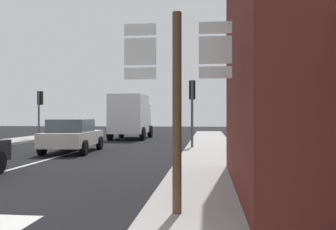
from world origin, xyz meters
TOP-DOWN VIEW (x-y plane):
  - ground_plane at (0.00, 10.00)m, footprint 80.00×80.00m
  - sidewalk_right at (6.01, 8.00)m, footprint 2.31×44.00m
  - lane_centre_stripe at (0.00, 6.00)m, footprint 0.16×12.00m
  - sedan_far at (-0.08, 10.11)m, footprint 2.17×4.30m
  - delivery_truck at (0.51, 19.65)m, footprint 2.52×5.02m
  - route_sign_post at (5.43, 0.03)m, footprint 1.66×0.14m
  - traffic_light_far_left at (-5.16, 17.50)m, footprint 0.30×0.49m
  - traffic_light_near_right at (5.16, 11.92)m, footprint 0.30×0.49m

SIDE VIEW (x-z plane):
  - ground_plane at x=0.00m, z-range 0.00..0.00m
  - lane_centre_stripe at x=0.00m, z-range 0.00..0.01m
  - sidewalk_right at x=6.01m, z-range 0.00..0.14m
  - sedan_far at x=-0.08m, z-range 0.03..1.50m
  - delivery_truck at x=0.51m, z-range 0.13..3.18m
  - route_sign_post at x=5.43m, z-range 0.31..3.51m
  - traffic_light_far_left at x=-5.16m, z-range 0.78..4.04m
  - traffic_light_near_right at x=5.16m, z-range 0.80..4.11m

